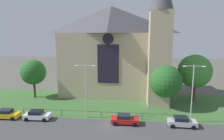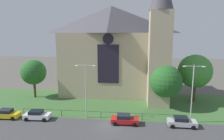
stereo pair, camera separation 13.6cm
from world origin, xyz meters
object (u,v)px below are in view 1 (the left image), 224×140
object	(u,v)px
tree_right_near	(166,81)
tree_right_far	(195,71)
streetlamp_far	(193,87)
parked_car_yellow	(6,114)
parked_car_red	(125,119)
parked_car_white	(37,115)
streetlamp_near	(86,85)
church_building	(114,50)
parked_car_silver	(182,122)
tree_left_far	(33,72)

from	to	relation	value
tree_right_near	tree_right_far	xyz separation A→B (m)	(6.52, 5.13, 1.07)
streetlamp_far	parked_car_yellow	size ratio (longest dim) A/B	2.16
tree_right_far	streetlamp_far	size ratio (longest dim) A/B	1.05
tree_right_far	parked_car_yellow	size ratio (longest dim) A/B	2.28
parked_car_yellow	parked_car_red	distance (m)	19.55
parked_car_yellow	parked_car_white	world-z (taller)	same
tree_right_far	parked_car_white	xyz separation A→B (m)	(-27.96, -12.57, -5.52)
tree_right_near	streetlamp_near	distance (m)	14.84
tree_right_near	parked_car_yellow	world-z (taller)	tree_right_near
tree_right_near	parked_car_red	size ratio (longest dim) A/B	1.94
church_building	parked_car_silver	distance (m)	22.43
church_building	tree_right_near	size ratio (longest dim) A/B	3.18
church_building	streetlamp_far	distance (m)	20.64
tree_left_far	parked_car_red	world-z (taller)	tree_left_far
parked_car_yellow	parked_car_red	world-z (taller)	same
tree_right_far	parked_car_red	bearing A→B (deg)	-137.20
tree_left_far	streetlamp_far	xyz separation A→B (m)	(30.59, -9.69, 0.16)
tree_left_far	parked_car_red	xyz separation A→B (m)	(20.34, -11.30, -4.86)
tree_left_far	parked_car_silver	xyz separation A→B (m)	(28.90, -11.26, -4.86)
tree_right_far	streetlamp_far	distance (m)	11.58
church_building	streetlamp_far	size ratio (longest dim) A/B	2.83
tree_left_far	parked_car_yellow	xyz separation A→B (m)	(0.80, -11.28, -4.86)
tree_right_far	streetlamp_far	bearing A→B (deg)	-107.21
tree_right_far	parked_car_silver	distance (m)	14.69
tree_right_near	tree_right_far	world-z (taller)	tree_right_far
parked_car_white	parked_car_red	size ratio (longest dim) A/B	1.02
streetlamp_near	parked_car_silver	size ratio (longest dim) A/B	2.13
tree_right_near	parked_car_red	world-z (taller)	tree_right_near
tree_right_far	parked_car_white	distance (m)	31.14
streetlamp_far	tree_right_far	bearing A→B (deg)	72.79
tree_right_far	church_building	bearing A→B (deg)	166.97
church_building	parked_car_yellow	size ratio (longest dim) A/B	6.10
tree_left_far	tree_right_far	size ratio (longest dim) A/B	0.86
tree_right_near	parked_car_silver	bearing A→B (deg)	-79.34
tree_right_far	tree_right_near	bearing A→B (deg)	-141.84
tree_right_near	tree_right_far	bearing A→B (deg)	38.16
tree_left_far	parked_car_yellow	bearing A→B (deg)	-85.97
streetlamp_far	parked_car_red	bearing A→B (deg)	-171.10
streetlamp_near	streetlamp_far	size ratio (longest dim) A/B	0.98
tree_right_far	parked_car_red	size ratio (longest dim) A/B	2.30
streetlamp_far	parked_car_silver	world-z (taller)	streetlamp_far
streetlamp_far	parked_car_silver	distance (m)	5.52
tree_left_far	tree_right_far	distance (m)	34.05
tree_right_far	parked_car_silver	bearing A→B (deg)	-112.05
streetlamp_near	parked_car_silver	world-z (taller)	streetlamp_near
tree_left_far	tree_right_far	bearing A→B (deg)	2.30
tree_right_near	streetlamp_far	bearing A→B (deg)	-62.39
tree_right_near	streetlamp_near	xyz separation A→B (m)	(-13.59, -5.93, 0.48)
streetlamp_near	parked_car_white	bearing A→B (deg)	-169.07
streetlamp_near	parked_car_red	world-z (taller)	streetlamp_near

